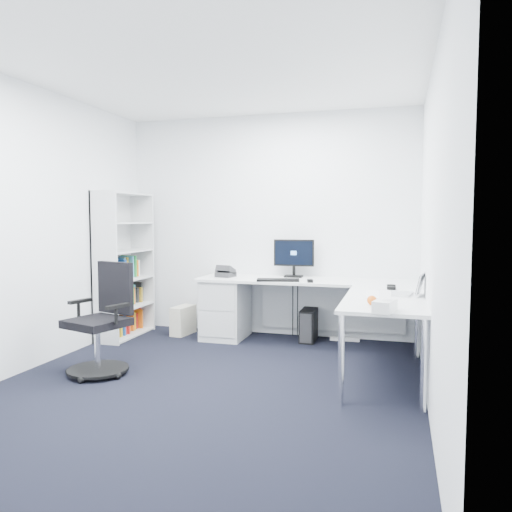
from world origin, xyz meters
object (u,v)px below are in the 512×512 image
(bookshelf, at_px, (124,265))
(monitor, at_px, (294,258))
(laptop, at_px, (400,283))
(l_desk, at_px, (300,317))
(task_chair, at_px, (97,319))

(bookshelf, relative_size, monitor, 3.63)
(bookshelf, xyz_separation_m, monitor, (1.99, 0.49, 0.09))
(bookshelf, height_order, monitor, bookshelf)
(monitor, xyz_separation_m, laptop, (1.22, -1.07, -0.12))
(l_desk, height_order, bookshelf, bookshelf)
(laptop, bearing_deg, bookshelf, 179.24)
(monitor, bearing_deg, task_chair, -130.24)
(l_desk, height_order, monitor, monitor)
(l_desk, bearing_deg, task_chair, -140.54)
(task_chair, distance_m, laptop, 2.80)
(l_desk, height_order, task_chair, task_chair)
(l_desk, distance_m, laptop, 1.26)
(task_chair, xyz_separation_m, monitor, (1.44, 1.88, 0.46))
(laptop, bearing_deg, l_desk, 162.17)
(task_chair, xyz_separation_m, laptop, (2.66, 0.81, 0.33))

